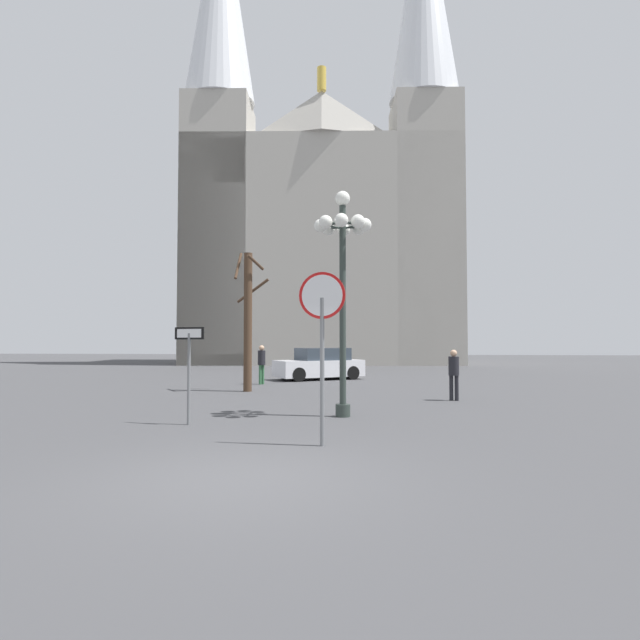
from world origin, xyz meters
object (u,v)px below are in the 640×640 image
object	(u,v)px
one_way_arrow_sign	(189,360)
street_lamp	(343,258)
pedestrian_standing	(454,370)
bare_tree	(248,318)
pedestrian_walking	(262,361)
parked_car_near_white	(320,365)
cathedral	(322,205)
stop_sign	(322,322)

from	to	relation	value
one_way_arrow_sign	street_lamp	xyz separation A→B (m)	(3.32, 1.52, 2.46)
street_lamp	pedestrian_standing	xyz separation A→B (m)	(3.23, 3.65, -2.94)
one_way_arrow_sign	pedestrian_standing	distance (m)	8.36
one_way_arrow_sign	bare_tree	world-z (taller)	bare_tree
one_way_arrow_sign	pedestrian_walking	xyz separation A→B (m)	(-0.58, 10.35, -0.43)
parked_car_near_white	bare_tree	bearing A→B (deg)	-109.22
street_lamp	parked_car_near_white	size ratio (longest dim) A/B	1.26
cathedral	pedestrian_walking	distance (m)	23.35
bare_tree	pedestrian_walking	xyz separation A→B (m)	(-0.12, 2.99, -1.67)
bare_tree	stop_sign	bearing A→B (deg)	-68.94
street_lamp	bare_tree	xyz separation A→B (m)	(-3.78, 5.84, -1.22)
one_way_arrow_sign	street_lamp	bearing A→B (deg)	24.59
parked_car_near_white	pedestrian_walking	world-z (taller)	pedestrian_walking
one_way_arrow_sign	parked_car_near_white	xyz separation A→B (m)	(1.60, 13.27, -0.72)
street_lamp	pedestrian_standing	distance (m)	5.69
cathedral	bare_tree	world-z (taller)	cathedral
stop_sign	one_way_arrow_sign	bearing A→B (deg)	147.78
cathedral	street_lamp	distance (m)	30.44
street_lamp	parked_car_near_white	distance (m)	12.29
cathedral	bare_tree	size ratio (longest dim) A/B	7.76
one_way_arrow_sign	parked_car_near_white	distance (m)	13.38
street_lamp	pedestrian_standing	world-z (taller)	street_lamp
cathedral	one_way_arrow_sign	distance (m)	32.51
bare_tree	pedestrian_standing	xyz separation A→B (m)	(7.01, -2.19, -1.73)
bare_tree	street_lamp	bearing A→B (deg)	-57.13
one_way_arrow_sign	pedestrian_walking	world-z (taller)	one_way_arrow_sign
cathedral	street_lamp	size ratio (longest dim) A/B	7.18
cathedral	one_way_arrow_sign	size ratio (longest dim) A/B	18.54
stop_sign	parked_car_near_white	distance (m)	15.39
cathedral	bare_tree	xyz separation A→B (m)	(-0.56, -23.04, -10.26)
one_way_arrow_sign	pedestrian_standing	size ratio (longest dim) A/B	1.37
cathedral	pedestrian_standing	size ratio (longest dim) A/B	25.47
cathedral	pedestrian_walking	bearing A→B (deg)	-91.94
cathedral	stop_sign	world-z (taller)	cathedral
stop_sign	street_lamp	distance (m)	3.89
pedestrian_walking	pedestrian_standing	size ratio (longest dim) A/B	1.05
cathedral	one_way_arrow_sign	bearing A→B (deg)	-90.18
pedestrian_walking	stop_sign	bearing A→B (deg)	-73.20
pedestrian_walking	cathedral	bearing A→B (deg)	88.06
cathedral	stop_sign	xyz separation A→B (m)	(3.04, -32.39, -10.75)
cathedral	bare_tree	bearing A→B (deg)	-91.38
street_lamp	pedestrian_walking	world-z (taller)	street_lamp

